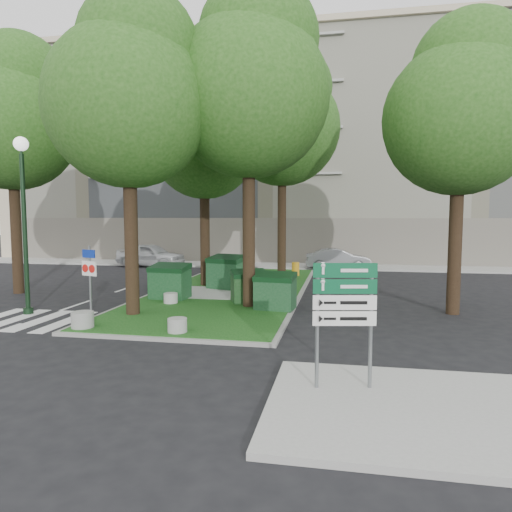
% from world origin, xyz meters
% --- Properties ---
extents(ground, '(120.00, 120.00, 0.00)m').
position_xyz_m(ground, '(0.00, 0.00, 0.00)').
color(ground, black).
rests_on(ground, ground).
extents(median_island, '(6.00, 16.00, 0.12)m').
position_xyz_m(median_island, '(0.50, 8.00, 0.06)').
color(median_island, '#144112').
rests_on(median_island, ground).
extents(median_kerb, '(6.30, 16.30, 0.10)m').
position_xyz_m(median_kerb, '(0.50, 8.00, 0.05)').
color(median_kerb, gray).
rests_on(median_kerb, ground).
extents(sidewalk_corner, '(5.00, 4.00, 0.12)m').
position_xyz_m(sidewalk_corner, '(6.50, -3.50, 0.06)').
color(sidewalk_corner, '#999993').
rests_on(sidewalk_corner, ground).
extents(building_sidewalk, '(42.00, 3.00, 0.12)m').
position_xyz_m(building_sidewalk, '(0.00, 18.50, 0.06)').
color(building_sidewalk, '#999993').
rests_on(building_sidewalk, ground).
extents(zebra_crossing, '(5.00, 3.00, 0.01)m').
position_xyz_m(zebra_crossing, '(-3.75, 1.50, 0.01)').
color(zebra_crossing, silver).
rests_on(zebra_crossing, ground).
extents(apartment_building, '(41.00, 12.00, 16.00)m').
position_xyz_m(apartment_building, '(0.00, 26.00, 8.00)').
color(apartment_building, '#C5BA94').
rests_on(apartment_building, ground).
extents(tree_median_near_left, '(5.20, 5.20, 10.53)m').
position_xyz_m(tree_median_near_left, '(-1.41, 2.56, 7.32)').
color(tree_median_near_left, black).
rests_on(tree_median_near_left, ground).
extents(tree_median_near_right, '(5.60, 5.60, 11.46)m').
position_xyz_m(tree_median_near_right, '(2.09, 4.56, 7.99)').
color(tree_median_near_right, black).
rests_on(tree_median_near_right, ground).
extents(tree_median_mid, '(4.80, 4.80, 9.99)m').
position_xyz_m(tree_median_mid, '(-0.91, 9.06, 6.98)').
color(tree_median_mid, black).
rests_on(tree_median_mid, ground).
extents(tree_median_far, '(5.80, 5.80, 11.93)m').
position_xyz_m(tree_median_far, '(2.29, 12.06, 8.32)').
color(tree_median_far, black).
rests_on(tree_median_far, ground).
extents(tree_street_left, '(5.40, 5.40, 11.00)m').
position_xyz_m(tree_street_left, '(-8.41, 6.06, 7.65)').
color(tree_street_left, black).
rests_on(tree_street_left, ground).
extents(tree_street_right, '(5.00, 5.00, 10.06)m').
position_xyz_m(tree_street_right, '(9.09, 5.06, 6.98)').
color(tree_street_right, black).
rests_on(tree_street_right, ground).
extents(dumpster_a, '(1.56, 1.16, 1.37)m').
position_xyz_m(dumpster_a, '(-1.35, 5.44, 0.78)').
color(dumpster_a, '#113E1B').
rests_on(dumpster_a, median_island).
extents(dumpster_b, '(1.87, 1.55, 1.50)m').
position_xyz_m(dumpster_b, '(0.25, 8.23, 0.84)').
color(dumpster_b, '#13421F').
rests_on(dumpster_b, median_island).
extents(dumpster_c, '(1.56, 1.36, 1.22)m').
position_xyz_m(dumpster_c, '(1.85, 5.27, 0.70)').
color(dumpster_c, '#103510').
rests_on(dumpster_c, median_island).
extents(dumpster_d, '(1.47, 1.11, 1.28)m').
position_xyz_m(dumpster_d, '(3.00, 4.15, 0.73)').
color(dumpster_d, '#123B1B').
rests_on(dumpster_d, median_island).
extents(bollard_left, '(0.63, 0.63, 0.45)m').
position_xyz_m(bollard_left, '(-2.10, 0.50, 0.35)').
color(bollard_left, gray).
rests_on(bollard_left, median_island).
extents(bollard_right, '(0.54, 0.54, 0.39)m').
position_xyz_m(bollard_right, '(0.78, 0.50, 0.31)').
color(bollard_right, '#959691').
rests_on(bollard_right, median_island).
extents(bollard_mid, '(0.51, 0.51, 0.37)m').
position_xyz_m(bollard_mid, '(-0.96, 4.50, 0.30)').
color(bollard_mid, '#AAAAA4').
rests_on(bollard_mid, median_island).
extents(litter_bin, '(0.41, 0.41, 0.72)m').
position_xyz_m(litter_bin, '(2.80, 13.20, 0.48)').
color(litter_bin, orange).
rests_on(litter_bin, median_island).
extents(street_lamp, '(0.47, 0.47, 5.95)m').
position_xyz_m(street_lamp, '(-5.24, 2.30, 3.74)').
color(street_lamp, black).
rests_on(street_lamp, ground).
extents(traffic_sign_pole, '(0.67, 0.26, 2.32)m').
position_xyz_m(traffic_sign_pole, '(-3.31, 3.00, 1.49)').
color(traffic_sign_pole, slate).
rests_on(traffic_sign_pole, ground).
extents(directional_sign, '(1.16, 0.26, 2.35)m').
position_xyz_m(directional_sign, '(5.30, -2.84, 1.68)').
color(directional_sign, slate).
rests_on(directional_sign, sidewalk_corner).
extents(car_white, '(4.76, 2.43, 1.55)m').
position_xyz_m(car_white, '(-7.15, 16.86, 0.78)').
color(car_white, silver).
rests_on(car_white, ground).
extents(car_silver, '(4.10, 1.76, 1.32)m').
position_xyz_m(car_silver, '(5.04, 17.42, 0.66)').
color(car_silver, gray).
rests_on(car_silver, ground).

